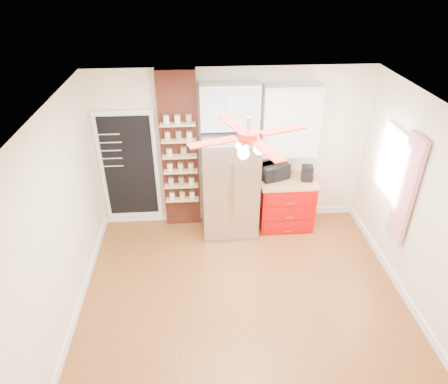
{
  "coord_description": "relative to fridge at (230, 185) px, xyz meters",
  "views": [
    {
      "loc": [
        -0.56,
        -4.01,
        4.14
      ],
      "look_at": [
        -0.2,
        0.9,
        1.19
      ],
      "focal_mm": 32.0,
      "sensor_mm": 36.0,
      "label": 1
    }
  ],
  "objects": [
    {
      "name": "ceiling_fan",
      "position": [
        0.05,
        -1.63,
        1.55
      ],
      "size": [
        1.4,
        1.4,
        0.44
      ],
      "color": "silver",
      "rests_on": "ceiling"
    },
    {
      "name": "curtain",
      "position": [
        2.23,
        -1.28,
        0.57
      ],
      "size": [
        0.06,
        0.4,
        1.55
      ],
      "primitive_type": "cube",
      "color": "red",
      "rests_on": "wall_right"
    },
    {
      "name": "upper_shelf_unit",
      "position": [
        0.97,
        0.22,
        1.0
      ],
      "size": [
        0.9,
        0.3,
        1.15
      ],
      "primitive_type": "cube",
      "color": "white",
      "rests_on": "wall_back"
    },
    {
      "name": "canister_right",
      "position": [
        1.34,
        0.13,
        0.1
      ],
      "size": [
        0.14,
        0.14,
        0.15
      ],
      "primitive_type": "cylinder",
      "rotation": [
        0.0,
        0.0,
        0.38
      ],
      "color": "red",
      "rests_on": "red_cabinet"
    },
    {
      "name": "wall_left",
      "position": [
        -2.2,
        -1.63,
        0.48
      ],
      "size": [
        0.02,
        4.0,
        2.7
      ],
      "primitive_type": "cube",
      "color": "#FFEFCD",
      "rests_on": "floor"
    },
    {
      "name": "red_cabinet",
      "position": [
        0.97,
        0.05,
        -0.42
      ],
      "size": [
        0.94,
        0.64,
        0.9
      ],
      "color": "#B90404",
      "rests_on": "floor"
    },
    {
      "name": "wall_front",
      "position": [
        0.05,
        -3.63,
        0.48
      ],
      "size": [
        4.5,
        0.02,
        2.7
      ],
      "primitive_type": "cube",
      "color": "#FFEFCD",
      "rests_on": "floor"
    },
    {
      "name": "brick_pillar",
      "position": [
        -0.8,
        0.29,
        0.48
      ],
      "size": [
        0.6,
        0.16,
        2.7
      ],
      "primitive_type": "cube",
      "color": "brown",
      "rests_on": "floor"
    },
    {
      "name": "toaster_oven",
      "position": [
        0.74,
        0.14,
        0.15
      ],
      "size": [
        0.55,
        0.47,
        0.26
      ],
      "primitive_type": "imported",
      "rotation": [
        0.0,
        0.0,
        0.4
      ],
      "color": "black",
      "rests_on": "red_cabinet"
    },
    {
      "name": "wall_back",
      "position": [
        0.05,
        0.37,
        0.48
      ],
      "size": [
        4.5,
        0.02,
        2.7
      ],
      "primitive_type": "cube",
      "color": "#FFEFCD",
      "rests_on": "floor"
    },
    {
      "name": "pantry_jar_oats",
      "position": [
        -0.96,
        0.15,
        0.56
      ],
      "size": [
        0.1,
        0.1,
        0.12
      ],
      "primitive_type": "cylinder",
      "rotation": [
        0.0,
        0.0,
        -0.04
      ],
      "color": "beige",
      "rests_on": "brick_pillar"
    },
    {
      "name": "upper_glass_cabinet",
      "position": [
        0.0,
        0.2,
        1.27
      ],
      "size": [
        0.9,
        0.35,
        0.7
      ],
      "primitive_type": "cube",
      "color": "white",
      "rests_on": "wall_back"
    },
    {
      "name": "pantry_jar_beans",
      "position": [
        -0.73,
        0.15,
        0.57
      ],
      "size": [
        0.13,
        0.13,
        0.14
      ],
      "primitive_type": "cylinder",
      "rotation": [
        0.0,
        0.0,
        -0.35
      ],
      "color": "olive",
      "rests_on": "brick_pillar"
    },
    {
      "name": "floor",
      "position": [
        0.05,
        -1.63,
        -0.88
      ],
      "size": [
        4.5,
        4.5,
        0.0
      ],
      "primitive_type": "plane",
      "color": "brown",
      "rests_on": "ground"
    },
    {
      "name": "canister_left",
      "position": [
        1.34,
        -0.01,
        0.1
      ],
      "size": [
        0.11,
        0.11,
        0.14
      ],
      "primitive_type": "cylinder",
      "rotation": [
        0.0,
        0.0,
        -0.23
      ],
      "color": "red",
      "rests_on": "red_cabinet"
    },
    {
      "name": "window",
      "position": [
        2.28,
        -0.73,
        0.68
      ],
      "size": [
        0.04,
        0.75,
        1.05
      ],
      "primitive_type": "cube",
      "color": "white",
      "rests_on": "wall_right"
    },
    {
      "name": "ceiling",
      "position": [
        0.05,
        -1.63,
        1.83
      ],
      "size": [
        4.5,
        4.5,
        0.0
      ],
      "primitive_type": "plane",
      "color": "white",
      "rests_on": "wall_back"
    },
    {
      "name": "wall_right",
      "position": [
        2.3,
        -1.63,
        0.48
      ],
      "size": [
        0.02,
        4.0,
        2.7
      ],
      "primitive_type": "cube",
      "color": "#FFEFCD",
      "rests_on": "floor"
    },
    {
      "name": "chalkboard",
      "position": [
        -1.65,
        0.33,
        0.23
      ],
      "size": [
        0.95,
        0.05,
        1.95
      ],
      "color": "white",
      "rests_on": "wall_back"
    },
    {
      "name": "fridge",
      "position": [
        0.0,
        0.0,
        0.0
      ],
      "size": [
        0.9,
        0.7,
        1.75
      ],
      "primitive_type": "cube",
      "color": "silver",
      "rests_on": "floor"
    },
    {
      "name": "coffee_maker",
      "position": [
        1.27,
        0.04,
        0.15
      ],
      "size": [
        0.2,
        0.2,
        0.26
      ],
      "primitive_type": "cube",
      "rotation": [
        0.0,
        0.0,
        -0.14
      ],
      "color": "black",
      "rests_on": "red_cabinet"
    }
  ]
}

